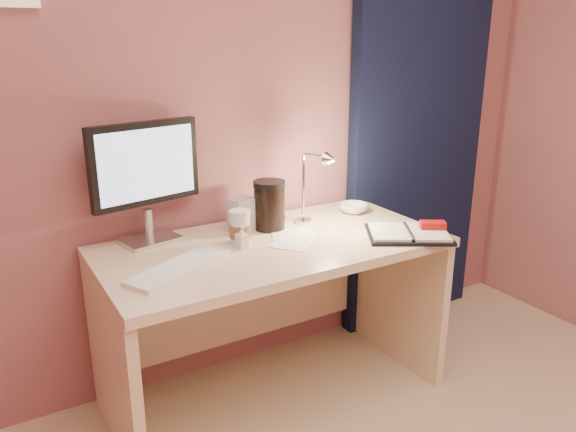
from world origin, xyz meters
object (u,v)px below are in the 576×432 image
clear_cup (269,209)px  lotion_bottle (242,237)px  coffee_cup (240,228)px  product_box (242,215)px  dark_jar (269,208)px  desk (265,286)px  bowl (353,208)px  planner (411,233)px  keyboard (179,267)px  desk_lamp (307,181)px  monitor (145,172)px

clear_cup → lotion_bottle: 0.31m
coffee_cup → product_box: size_ratio=0.95×
lotion_bottle → dark_jar: bearing=36.5°
desk → bowl: size_ratio=10.20×
lotion_bottle → dark_jar: dark_jar is taller
planner → coffee_cup: bearing=-171.7°
clear_cup → keyboard: bearing=-152.2°
keyboard → desk_lamp: desk_lamp is taller
bowl → lotion_bottle: bearing=-166.8°
desk → product_box: (-0.05, 0.12, 0.30)m
monitor → lotion_bottle: size_ratio=5.38×
dark_jar → keyboard: bearing=-155.1°
keyboard → planner: (0.96, -0.15, 0.00)m
clear_cup → product_box: bearing=-174.4°
planner → desk_lamp: size_ratio=1.26×
desk → monitor: size_ratio=2.86×
monitor → keyboard: bearing=-101.8°
lotion_bottle → desk_lamp: bearing=12.3°
lotion_bottle → desk_lamp: (0.35, 0.08, 0.17)m
coffee_cup → keyboard: bearing=-157.0°
keyboard → dark_jar: dark_jar is taller
dark_jar → bowl: bearing=0.1°
lotion_bottle → product_box: size_ratio=0.62×
desk_lamp → monitor: bearing=141.5°
coffee_cup → lotion_bottle: (-0.02, -0.05, -0.02)m
product_box → desk: bearing=-83.3°
desk → keyboard: size_ratio=3.25×
clear_cup → lotion_bottle: clear_cup is taller
desk → desk_lamp: bearing=2.1°
dark_jar → desk_lamp: desk_lamp is taller
bowl → keyboard: bearing=-166.3°
monitor → lotion_bottle: monitor is taller
desk → coffee_cup: 0.31m
product_box → bowl: bearing=-18.1°
keyboard → monitor: bearing=62.7°
lotion_bottle → dark_jar: size_ratio=0.48×
coffee_cup → desk_lamp: (0.33, 0.02, 0.15)m
dark_jar → lotion_bottle: bearing=-143.5°
coffee_cup → clear_cup: bearing=34.1°
planner → clear_cup: (-0.44, 0.43, 0.06)m
monitor → desk: bearing=-36.3°
dark_jar → clear_cup: bearing=61.8°
desk → coffee_cup: bearing=-172.5°
desk → dark_jar: dark_jar is taller
keyboard → bowl: (0.95, 0.23, 0.01)m
clear_cup → bowl: size_ratio=1.10×
monitor → keyboard: (0.00, -0.34, -0.28)m
planner → keyboard: bearing=-157.4°
desk → clear_cup: 0.34m
bowl → lotion_bottle: 0.68m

